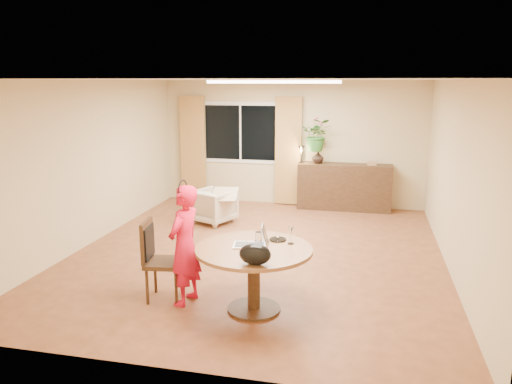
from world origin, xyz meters
TOP-DOWN VIEW (x-y plane):
  - floor at (0.00, 0.00)m, footprint 6.50×6.50m
  - ceiling at (0.00, 0.00)m, footprint 6.50×6.50m
  - wall_back at (0.00, 3.25)m, footprint 5.50×0.00m
  - wall_left at (-2.75, 0.00)m, footprint 0.00×6.50m
  - wall_right at (2.75, 0.00)m, footprint 0.00×6.50m
  - window at (-1.10, 3.23)m, footprint 1.70×0.03m
  - curtain_left at (-2.15, 3.15)m, footprint 0.55×0.08m
  - curtain_right at (-0.05, 3.15)m, footprint 0.55×0.08m
  - ceiling_panel at (0.00, 1.20)m, footprint 2.20×0.35m
  - dining_table at (0.38, -1.90)m, footprint 1.32×1.32m
  - dining_chair at (-0.73, -1.84)m, footprint 0.52×0.49m
  - child at (-0.45, -1.88)m, footprint 0.57×0.43m
  - laptop at (0.32, -1.85)m, footprint 0.43×0.32m
  - tumbler at (0.38, -1.67)m, footprint 0.10×0.10m
  - wine_glass at (0.76, -1.68)m, footprint 0.09×0.09m
  - pot_lid at (0.59, -1.58)m, footprint 0.21×0.21m
  - handbag at (0.51, -2.41)m, footprint 0.36×0.24m
  - armchair at (-1.17, 1.48)m, footprint 0.89×0.90m
  - throw at (-0.93, 1.42)m, footprint 0.53×0.62m
  - sideboard at (1.14, 3.01)m, footprint 1.87×0.46m
  - vase at (0.59, 3.01)m, footprint 0.28×0.28m
  - bouquet at (0.55, 3.01)m, footprint 0.61×0.54m
  - book_stack at (1.66, 3.01)m, footprint 0.21×0.18m
  - desk_lamp at (0.24, 2.96)m, footprint 0.18×0.18m

SIDE VIEW (x-z plane):
  - floor at x=0.00m, z-range 0.00..0.00m
  - armchair at x=-1.17m, z-range 0.00..0.63m
  - sideboard at x=1.14m, z-range 0.00..0.94m
  - dining_chair at x=-0.73m, z-range 0.00..0.98m
  - dining_table at x=0.38m, z-range 0.22..0.97m
  - throw at x=-0.93m, z-range 0.63..0.66m
  - child at x=-0.45m, z-range 0.00..1.43m
  - pot_lid at x=0.59m, z-range 0.75..0.79m
  - tumbler at x=0.38m, z-range 0.75..0.87m
  - wine_glass at x=0.76m, z-range 0.75..0.96m
  - handbag at x=0.51m, z-range 0.75..0.98m
  - laptop at x=0.32m, z-range 0.75..1.01m
  - book_stack at x=1.66m, z-range 0.94..1.01m
  - vase at x=0.59m, z-range 0.94..1.19m
  - desk_lamp at x=0.24m, z-range 0.94..1.31m
  - curtain_left at x=-2.15m, z-range 0.02..2.27m
  - curtain_right at x=-0.05m, z-range 0.02..2.27m
  - wall_back at x=0.00m, z-range -1.45..4.05m
  - wall_left at x=-2.75m, z-range -1.95..4.55m
  - wall_right at x=2.75m, z-range -1.95..4.55m
  - window at x=-1.10m, z-range 0.85..2.15m
  - bouquet at x=0.55m, z-range 1.19..1.85m
  - ceiling_panel at x=0.00m, z-range 2.54..2.59m
  - ceiling at x=0.00m, z-range 2.60..2.60m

